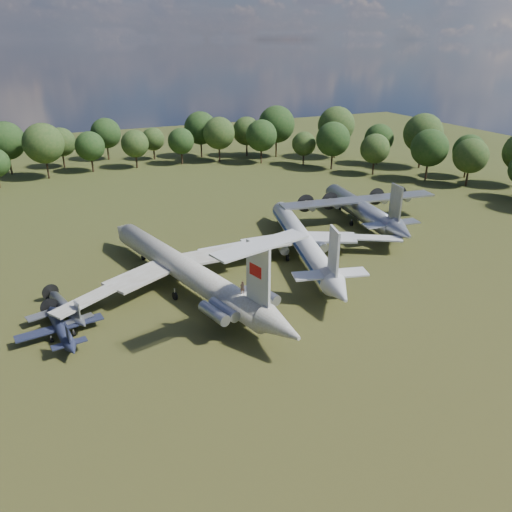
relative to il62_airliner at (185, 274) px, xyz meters
name	(u,v)px	position (x,y,z in m)	size (l,w,h in m)	color
ground	(205,284)	(3.09, 0.35, -2.52)	(300.00, 300.00, 0.00)	#284316
il62_airliner	(185,274)	(0.00, 0.00, 0.00)	(39.46, 51.30, 5.03)	silver
tu104_jet	(302,244)	(21.62, 3.33, -0.18)	(35.03, 46.70, 4.67)	silver
an12_transport	(360,212)	(40.71, 13.69, -0.10)	(32.81, 36.67, 4.82)	#A2A5AA
small_prop_west	(61,330)	(-17.96, -6.56, -1.46)	(10.56, 14.40, 2.11)	black
small_prop_northwest	(67,310)	(-16.89, -1.35, -1.51)	(10.01, 13.65, 2.00)	#A1A4A9
person_on_il62	(242,287)	(3.54, -13.64, 3.37)	(0.62, 0.41, 1.71)	#916349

